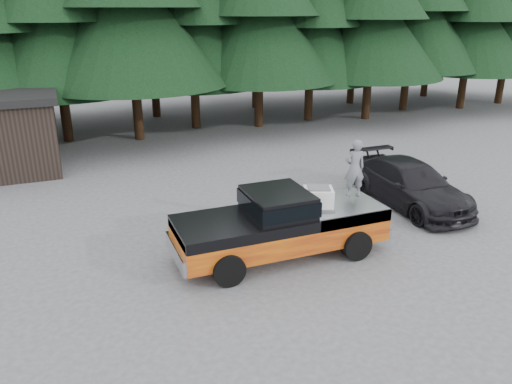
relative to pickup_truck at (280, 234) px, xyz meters
name	(u,v)px	position (x,y,z in m)	size (l,w,h in m)	color
ground	(262,253)	(-0.44, 0.29, -0.67)	(120.00, 120.00, 0.00)	#47484A
pickup_truck	(280,234)	(0.00, 0.00, 0.00)	(6.00, 2.04, 1.33)	orange
truck_cab	(278,202)	(-0.10, 0.00, 0.96)	(1.66, 1.90, 0.59)	black
air_compressor	(318,198)	(1.07, -0.12, 0.93)	(0.79, 0.65, 0.54)	silver
man_on_bed	(355,168)	(2.46, 0.31, 1.52)	(0.62, 0.41, 1.71)	slate
parked_car	(410,184)	(5.80, 1.83, 0.09)	(2.12, 5.22, 1.52)	black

